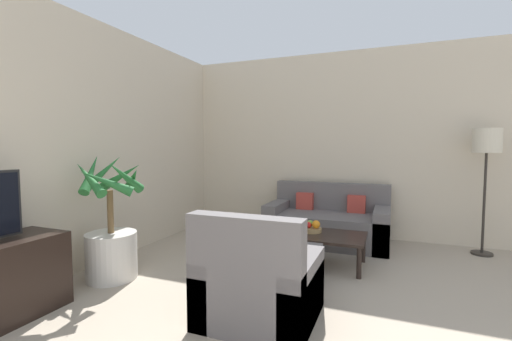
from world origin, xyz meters
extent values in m
cube|color=beige|center=(0.00, 5.85, 1.35)|extent=(7.86, 0.06, 2.70)
cube|color=beige|center=(-3.16, 2.91, 1.35)|extent=(0.06, 7.42, 2.70)
cylinder|color=beige|center=(-2.68, 3.24, 0.23)|extent=(0.49, 0.49, 0.46)
cylinder|color=brown|center=(-2.68, 3.24, 0.68)|extent=(0.06, 0.06, 0.43)
cone|color=#23662D|center=(-2.48, 3.24, 1.03)|extent=(0.10, 0.46, 0.36)
cone|color=#23662D|center=(-2.54, 3.41, 1.00)|extent=(0.44, 0.38, 0.30)
cone|color=#23662D|center=(-2.73, 3.44, 1.01)|extent=(0.48, 0.20, 0.33)
cone|color=#23662D|center=(-2.84, 3.31, 1.05)|extent=(0.28, 0.43, 0.40)
cone|color=#23662D|center=(-2.84, 3.16, 1.06)|extent=(0.27, 0.42, 0.41)
cone|color=#23662D|center=(-2.73, 3.04, 1.02)|extent=(0.47, 0.20, 0.35)
cone|color=#23662D|center=(-2.54, 3.06, 0.99)|extent=(0.44, 0.38, 0.30)
cube|color=#605B5B|center=(-0.91, 5.31, 0.20)|extent=(1.61, 0.84, 0.41)
cube|color=#605B5B|center=(-0.91, 5.65, 0.60)|extent=(1.61, 0.16, 0.39)
cube|color=#605B5B|center=(-1.61, 5.31, 0.26)|extent=(0.20, 0.84, 0.53)
cube|color=#605B5B|center=(-0.20, 5.31, 0.26)|extent=(0.20, 0.84, 0.53)
cube|color=#B23D33|center=(-1.27, 5.53, 0.53)|extent=(0.24, 0.12, 0.24)
cube|color=#B23D33|center=(-0.54, 5.53, 0.53)|extent=(0.24, 0.12, 0.24)
cylinder|color=#2D2823|center=(0.95, 5.50, 0.01)|extent=(0.24, 0.24, 0.03)
cylinder|color=#2D2823|center=(0.95, 5.50, 0.64)|extent=(0.03, 0.03, 1.22)
cylinder|color=beige|center=(0.95, 5.50, 1.39)|extent=(0.31, 0.31, 0.29)
cylinder|color=black|center=(-1.24, 4.15, 0.16)|extent=(0.05, 0.05, 0.32)
cylinder|color=black|center=(-0.38, 4.15, 0.16)|extent=(0.05, 0.05, 0.32)
cylinder|color=black|center=(-1.24, 4.68, 0.16)|extent=(0.05, 0.05, 0.32)
cylinder|color=black|center=(-0.38, 4.68, 0.16)|extent=(0.05, 0.05, 0.32)
cube|color=black|center=(-0.81, 4.41, 0.33)|extent=(0.94, 0.62, 0.03)
cylinder|color=#997A4C|center=(-0.94, 4.47, 0.37)|extent=(0.23, 0.23, 0.05)
sphere|color=red|center=(-0.97, 4.44, 0.43)|extent=(0.07, 0.07, 0.07)
sphere|color=olive|center=(-0.97, 4.52, 0.43)|extent=(0.07, 0.07, 0.07)
sphere|color=orange|center=(-0.88, 4.45, 0.44)|extent=(0.09, 0.09, 0.09)
cube|color=#605B5B|center=(-1.01, 3.05, 0.20)|extent=(0.82, 0.79, 0.40)
cube|color=#605B5B|center=(-1.01, 2.74, 0.63)|extent=(0.82, 0.16, 0.46)
cube|color=#605B5B|center=(-1.35, 3.05, 0.25)|extent=(0.16, 0.79, 0.50)
cube|color=#605B5B|center=(-0.68, 3.05, 0.25)|extent=(0.16, 0.79, 0.50)
cube|color=#605B5B|center=(-1.04, 3.73, 0.19)|extent=(0.66, 0.45, 0.37)
camera|label=1|loc=(-0.10, 0.66, 1.32)|focal=24.00mm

